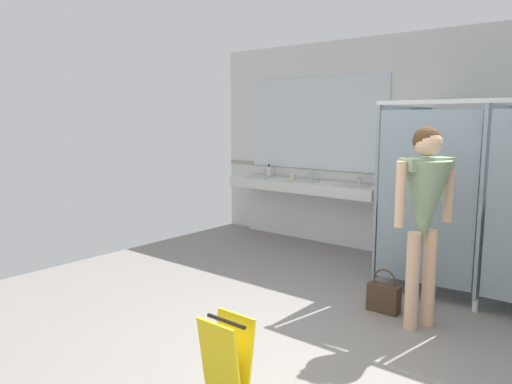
# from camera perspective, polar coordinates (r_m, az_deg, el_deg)

# --- Properties ---
(ground_plane) EXTENTS (6.91, 6.73, 0.10)m
(ground_plane) POSITION_cam_1_polar(r_m,az_deg,el_deg) (3.90, 4.86, -18.84)
(ground_plane) COLOR gray
(wall_back) EXTENTS (6.91, 0.12, 2.80)m
(wall_back) POSITION_cam_1_polar(r_m,az_deg,el_deg) (6.30, 21.47, 4.84)
(wall_back) COLOR silver
(wall_back) RESTS_ON ground_plane
(wall_back_tile_band) EXTENTS (6.91, 0.01, 0.06)m
(wall_back_tile_band) POSITION_cam_1_polar(r_m,az_deg,el_deg) (6.27, 21.11, 1.64)
(wall_back_tile_band) COLOR #9E937F
(wall_back_tile_band) RESTS_ON wall_back
(vanity_counter) EXTENTS (2.33, 0.53, 0.99)m
(vanity_counter) POSITION_cam_1_polar(r_m,az_deg,el_deg) (6.94, 5.99, -0.61)
(vanity_counter) COLOR silver
(vanity_counter) RESTS_ON ground_plane
(mirror_panel) EXTENTS (2.23, 0.02, 1.30)m
(mirror_panel) POSITION_cam_1_polar(r_m,az_deg,el_deg) (7.01, 6.98, 7.98)
(mirror_panel) COLOR silver
(mirror_panel) RESTS_ON wall_back
(bathroom_stalls) EXTENTS (2.04, 1.46, 1.92)m
(bathroom_stalls) POSITION_cam_1_polar(r_m,az_deg,el_deg) (5.17, 26.29, -0.53)
(bathroom_stalls) COLOR gray
(bathroom_stalls) RESTS_ON ground_plane
(person_standing) EXTENTS (0.54, 0.54, 1.69)m
(person_standing) POSITION_cam_1_polar(r_m,az_deg,el_deg) (4.19, 19.19, -1.13)
(person_standing) COLOR #DBAD89
(person_standing) RESTS_ON ground_plane
(handbag) EXTENTS (0.29, 0.12, 0.40)m
(handbag) POSITION_cam_1_polar(r_m,az_deg,el_deg) (4.67, 14.76, -11.82)
(handbag) COLOR #3F2D1E
(handbag) RESTS_ON ground_plane
(soap_dispenser) EXTENTS (0.07, 0.07, 0.18)m
(soap_dispenser) POSITION_cam_1_polar(r_m,az_deg,el_deg) (7.40, 1.51, 2.46)
(soap_dispenser) COLOR white
(soap_dispenser) RESTS_ON vanity_counter
(paper_cup) EXTENTS (0.07, 0.07, 0.09)m
(paper_cup) POSITION_cam_1_polar(r_m,az_deg,el_deg) (6.90, 4.33, 1.72)
(paper_cup) COLOR beige
(paper_cup) RESTS_ON vanity_counter
(wet_floor_sign) EXTENTS (0.28, 0.19, 0.63)m
(wet_floor_sign) POSITION_cam_1_polar(r_m,az_deg,el_deg) (2.96, -3.48, -20.05)
(wet_floor_sign) COLOR yellow
(wet_floor_sign) RESTS_ON ground_plane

